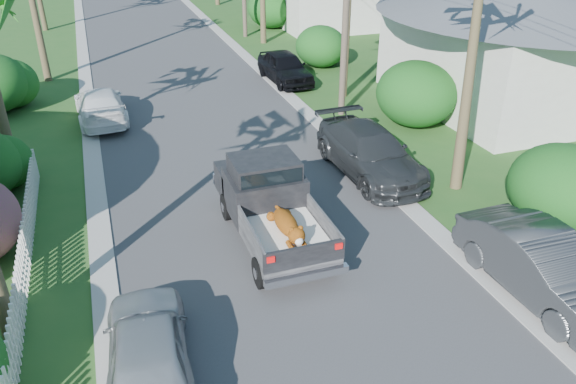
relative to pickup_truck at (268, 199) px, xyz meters
name	(u,v)px	position (x,y,z in m)	size (l,w,h in m)	color
ground	(349,369)	(-0.03, -5.26, -1.01)	(120.00, 120.00, 0.00)	#285620
road	(164,55)	(-0.03, 19.74, -1.00)	(8.00, 100.00, 0.02)	#38383A
curb_left	(84,61)	(-4.33, 19.74, -0.98)	(0.60, 100.00, 0.06)	#A5A39E
curb_right	(238,49)	(4.27, 19.74, -0.98)	(0.60, 100.00, 0.06)	#A5A39E
pickup_truck	(268,199)	(0.00, 0.00, 0.00)	(1.98, 5.12, 2.06)	black
parked_car_rn	(543,267)	(4.97, -4.56, -0.26)	(1.58, 4.53, 1.49)	#323538
parked_car_rm	(370,153)	(4.15, 2.35, -0.28)	(2.06, 5.06, 1.47)	#2B2E30
parked_car_rf	(285,67)	(4.81, 12.70, -0.29)	(1.69, 4.21, 1.43)	black
parked_car_ln	(148,350)	(-3.63, -4.19, -0.35)	(1.56, 3.87, 1.32)	#ACAFB3
parked_car_lf	(100,105)	(-3.81, 10.16, -0.36)	(1.82, 4.48, 1.30)	white
shrub_r_a	(564,188)	(7.57, -2.26, 0.14)	(2.80, 3.08, 2.30)	#154A1A
shrub_r_b	(416,94)	(7.77, 5.74, 0.24)	(3.00, 3.30, 2.50)	#154A1A
shrub_r_c	(321,46)	(7.47, 14.74, 0.04)	(2.60, 2.86, 2.10)	#154A1A
shrub_r_d	(272,8)	(7.97, 24.74, 0.29)	(3.20, 3.52, 2.60)	#154A1A
picket_fence	(25,253)	(-6.03, 0.24, -0.51)	(0.10, 11.00, 1.00)	white
house_right_near	(515,51)	(12.97, 6.74, 1.21)	(8.00, 9.00, 4.80)	silver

